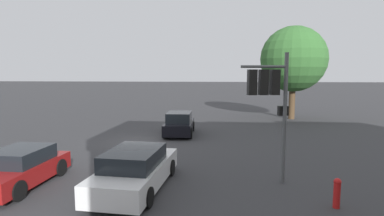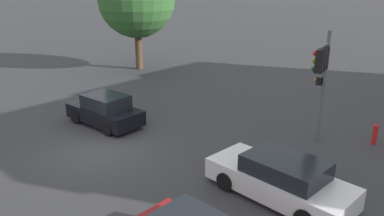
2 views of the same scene
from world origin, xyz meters
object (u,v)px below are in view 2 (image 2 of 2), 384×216
Objects in this scene: traffic_signal at (321,67)px; crossing_car_1 at (280,179)px; fire_hydrant at (375,133)px; crossing_car_0 at (105,111)px.

crossing_car_1 is at bearing 91.23° from traffic_signal.
fire_hydrant is (1.89, 1.81, -2.89)m from traffic_signal.
crossing_car_0 is 9.54m from crossing_car_1.
crossing_car_1 is 5.22× the size of fire_hydrant.
crossing_car_0 reaches higher than crossing_car_1.
traffic_signal is 3.90m from fire_hydrant.
traffic_signal is 5.18× the size of fire_hydrant.
traffic_signal is 10.01m from crossing_car_0.
traffic_signal is 1.18× the size of crossing_car_0.
fire_hydrant is at bearing -151.20° from crossing_car_0.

